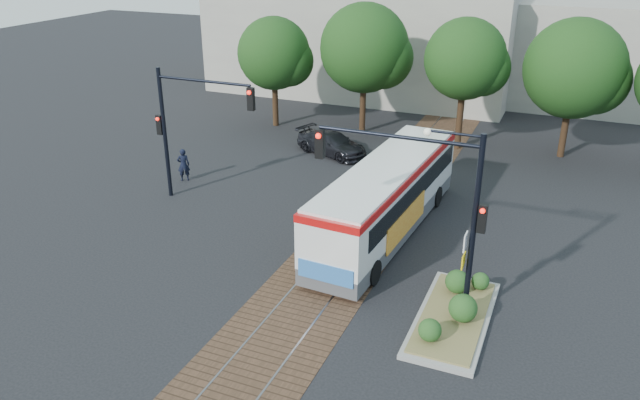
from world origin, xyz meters
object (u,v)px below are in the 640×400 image
at_px(officer, 183,165).
at_px(city_bus, 387,195).
at_px(traffic_island, 455,310).
at_px(parked_car, 332,143).
at_px(signal_pole_main, 435,194).
at_px(signal_pole_left, 184,118).

bearing_deg(officer, city_bus, 135.49).
xyz_separation_m(city_bus, officer, (-10.88, 1.62, -0.84)).
xyz_separation_m(traffic_island, parked_car, (-9.53, 13.18, 0.30)).
bearing_deg(signal_pole_main, parked_car, 123.20).
xyz_separation_m(signal_pole_main, officer, (-13.83, 6.64, -3.34)).
height_order(signal_pole_left, officer, signal_pole_left).
height_order(signal_pole_left, parked_car, signal_pole_left).
bearing_deg(parked_car, signal_pole_main, -125.67).
xyz_separation_m(city_bus, parked_car, (-5.62, 8.07, -1.04)).
relative_size(city_bus, signal_pole_left, 1.88).
distance_m(traffic_island, parked_car, 16.27).
height_order(traffic_island, signal_pole_main, signal_pole_main).
xyz_separation_m(signal_pole_main, parked_car, (-8.57, 13.09, -3.53)).
distance_m(signal_pole_main, parked_car, 16.04).
bearing_deg(city_bus, parked_car, 128.66).
height_order(traffic_island, parked_car, parked_car).
bearing_deg(signal_pole_main, traffic_island, -5.36).
height_order(officer, parked_car, officer).
height_order(city_bus, parked_car, city_bus).
xyz_separation_m(traffic_island, signal_pole_left, (-13.19, 4.89, 3.54)).
bearing_deg(signal_pole_left, signal_pole_main, -21.45).
bearing_deg(traffic_island, parked_car, 125.85).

